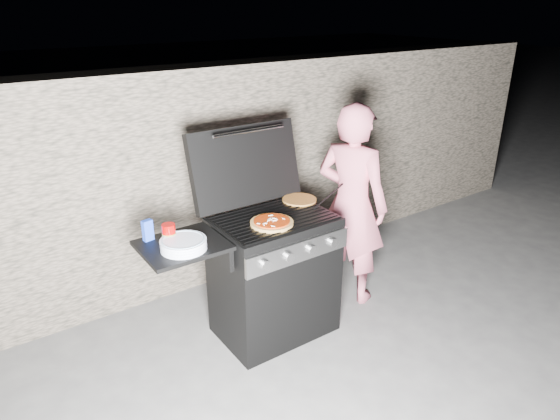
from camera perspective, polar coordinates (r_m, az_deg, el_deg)
ground at (r=3.82m, az=-0.63°, el=-13.40°), size 50.00×50.00×0.00m
stone_wall at (r=4.22m, az=-8.73°, el=3.81°), size 8.00×0.35×1.80m
gas_grill at (r=3.46m, az=-4.14°, el=-8.68°), size 1.34×0.79×0.91m
pizza_topped at (r=3.25m, az=-0.95°, el=-1.38°), size 0.30×0.30×0.03m
pizza_plain at (r=3.64m, az=2.23°, el=1.20°), size 0.28×0.28×0.01m
sauce_jar at (r=3.07m, az=-12.57°, el=-2.69°), size 0.10×0.10×0.13m
blue_carton at (r=3.14m, az=-14.88°, el=-2.26°), size 0.07×0.05×0.13m
plate_stack at (r=3.00m, az=-10.97°, el=-3.87°), size 0.29×0.29×0.06m
person at (r=3.90m, az=8.15°, el=0.60°), size 0.57×0.68×1.59m
tongs at (r=3.62m, az=5.60°, el=1.51°), size 0.37×0.13×0.08m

